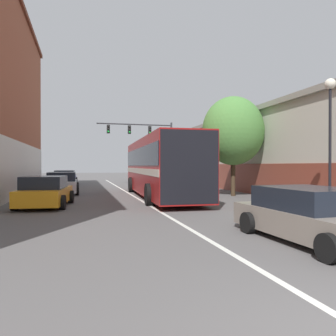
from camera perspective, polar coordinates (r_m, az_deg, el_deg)
name	(u,v)px	position (r m, az deg, el deg)	size (l,w,h in m)	color
lane_center_line	(135,197)	(18.91, -5.79, -5.02)	(0.14, 45.26, 0.01)	silver
building_right_storefront	(316,150)	(24.08, 24.33, 2.90)	(9.92, 22.84, 5.45)	#B7B2A3
bus	(160,165)	(18.73, -1.47, 0.54)	(3.12, 12.45, 3.26)	maroon
hatchback_foreground	(315,216)	(8.55, 24.16, -7.67)	(2.31, 4.60, 1.27)	slate
parked_car_left_near	(65,178)	(32.39, -17.50, -1.61)	(2.22, 4.62, 1.35)	navy
parked_car_left_mid	(62,183)	(21.81, -17.98, -2.58)	(2.10, 4.40, 1.39)	silver
parked_car_left_far	(45,192)	(15.31, -20.62, -3.96)	(2.38, 4.06, 1.34)	orange
traffic_signal_gantry	(147,138)	(31.92, -3.70, 5.28)	(7.34, 0.36, 6.05)	#333338
street_lamp	(330,124)	(13.35, 26.39, 6.88)	(0.39, 0.39, 4.97)	black
street_tree_near	(233,131)	(19.86, 11.28, 6.33)	(3.69, 3.32, 5.88)	#3D2D1E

